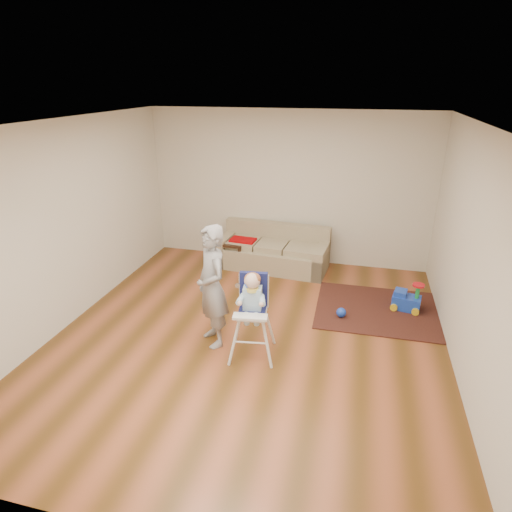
% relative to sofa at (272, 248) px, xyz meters
% --- Properties ---
extents(ground, '(5.50, 5.50, 0.00)m').
position_rel_sofa_xyz_m(ground, '(0.18, -2.30, -0.37)').
color(ground, '#553513').
rests_on(ground, ground).
extents(room_envelope, '(5.04, 5.52, 2.72)m').
position_rel_sofa_xyz_m(room_envelope, '(0.18, -1.77, 1.50)').
color(room_envelope, beige).
rests_on(room_envelope, ground).
extents(sofa, '(2.00, 0.95, 0.75)m').
position_rel_sofa_xyz_m(sofa, '(0.00, 0.00, 0.00)').
color(sofa, gray).
rests_on(sofa, ground).
extents(side_table, '(0.47, 0.47, 0.47)m').
position_rel_sofa_xyz_m(side_table, '(-0.72, -0.08, -0.14)').
color(side_table, black).
rests_on(side_table, ground).
extents(area_rug, '(1.96, 1.49, 0.02)m').
position_rel_sofa_xyz_m(area_rug, '(1.92, -1.14, -0.37)').
color(area_rug, '#331312').
rests_on(area_rug, ground).
extents(ride_on_toy, '(0.44, 0.35, 0.43)m').
position_rel_sofa_xyz_m(ride_on_toy, '(2.23, -1.03, -0.14)').
color(ride_on_toy, blue).
rests_on(ride_on_toy, area_rug).
extents(toy_ball, '(0.14, 0.14, 0.14)m').
position_rel_sofa_xyz_m(toy_ball, '(1.32, -1.49, -0.29)').
color(toy_ball, blue).
rests_on(toy_ball, area_rug).
extents(high_chair, '(0.57, 0.57, 1.10)m').
position_rel_sofa_xyz_m(high_chair, '(0.32, -2.63, 0.16)').
color(high_chair, silver).
rests_on(high_chair, ground).
extents(adult, '(0.66, 0.68, 1.58)m').
position_rel_sofa_xyz_m(adult, '(-0.23, -2.49, 0.41)').
color(adult, gray).
rests_on(adult, ground).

